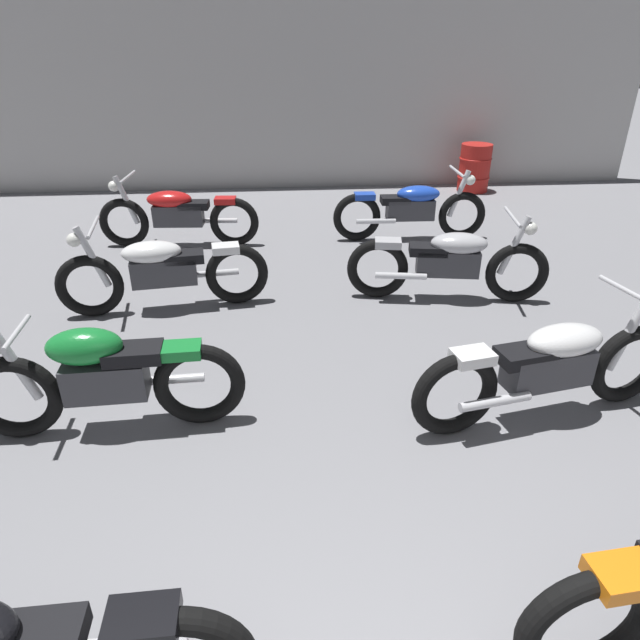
{
  "coord_description": "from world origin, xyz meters",
  "views": [
    {
      "loc": [
        -0.35,
        -0.48,
        2.64
      ],
      "look_at": [
        0.0,
        3.58,
        0.55
      ],
      "focal_mm": 31.42,
      "sensor_mm": 36.0,
      "label": 1
    }
  ],
  "objects_px": {
    "motorcycle_left_row_2": "(163,270)",
    "motorcycle_right_row_2": "(449,261)",
    "motorcycle_right_row_1": "(550,365)",
    "motorcycle_left_row_3": "(177,214)",
    "oil_drum": "(474,168)",
    "motorcycle_right_row_3": "(411,208)",
    "motorcycle_left_row_1": "(104,377)"
  },
  "relations": [
    {
      "from": "motorcycle_left_row_2",
      "to": "motorcycle_right_row_2",
      "type": "bearing_deg",
      "value": -0.17
    },
    {
      "from": "motorcycle_right_row_3",
      "to": "oil_drum",
      "type": "height_order",
      "value": "motorcycle_right_row_3"
    },
    {
      "from": "motorcycle_right_row_1",
      "to": "oil_drum",
      "type": "distance_m",
      "value": 7.03
    },
    {
      "from": "motorcycle_left_row_1",
      "to": "motorcycle_right_row_1",
      "type": "bearing_deg",
      "value": -2.06
    },
    {
      "from": "motorcycle_left_row_3",
      "to": "motorcycle_right_row_3",
      "type": "height_order",
      "value": "same"
    },
    {
      "from": "motorcycle_right_row_3",
      "to": "oil_drum",
      "type": "bearing_deg",
      "value": 55.48
    },
    {
      "from": "motorcycle_right_row_2",
      "to": "motorcycle_left_row_2",
      "type": "bearing_deg",
      "value": 179.83
    },
    {
      "from": "motorcycle_left_row_2",
      "to": "motorcycle_left_row_3",
      "type": "xyz_separation_m",
      "value": [
        -0.13,
        2.03,
        0.0
      ]
    },
    {
      "from": "oil_drum",
      "to": "motorcycle_right_row_2",
      "type": "bearing_deg",
      "value": -111.82
    },
    {
      "from": "motorcycle_left_row_1",
      "to": "oil_drum",
      "type": "height_order",
      "value": "motorcycle_left_row_1"
    },
    {
      "from": "motorcycle_left_row_2",
      "to": "oil_drum",
      "type": "bearing_deg",
      "value": 43.47
    },
    {
      "from": "motorcycle_left_row_2",
      "to": "motorcycle_right_row_1",
      "type": "xyz_separation_m",
      "value": [
        3.17,
        -2.16,
        0.0
      ]
    },
    {
      "from": "motorcycle_left_row_3",
      "to": "oil_drum",
      "type": "relative_size",
      "value": 2.56
    },
    {
      "from": "motorcycle_left_row_3",
      "to": "oil_drum",
      "type": "distance_m",
      "value": 5.68
    },
    {
      "from": "motorcycle_left_row_1",
      "to": "motorcycle_right_row_1",
      "type": "xyz_separation_m",
      "value": [
        3.25,
        -0.12,
        -0.01
      ]
    },
    {
      "from": "motorcycle_right_row_2",
      "to": "motorcycle_left_row_3",
      "type": "bearing_deg",
      "value": 147.25
    },
    {
      "from": "motorcycle_left_row_1",
      "to": "motorcycle_right_row_3",
      "type": "bearing_deg",
      "value": 51.97
    },
    {
      "from": "motorcycle_left_row_1",
      "to": "motorcycle_left_row_3",
      "type": "distance_m",
      "value": 4.07
    },
    {
      "from": "motorcycle_right_row_1",
      "to": "motorcycle_right_row_2",
      "type": "height_order",
      "value": "same"
    },
    {
      "from": "motorcycle_right_row_2",
      "to": "motorcycle_right_row_3",
      "type": "height_order",
      "value": "same"
    },
    {
      "from": "motorcycle_left_row_2",
      "to": "motorcycle_right_row_2",
      "type": "height_order",
      "value": "same"
    },
    {
      "from": "motorcycle_right_row_1",
      "to": "motorcycle_right_row_2",
      "type": "bearing_deg",
      "value": 93.36
    },
    {
      "from": "motorcycle_left_row_2",
      "to": "motorcycle_right_row_2",
      "type": "xyz_separation_m",
      "value": [
        3.04,
        -0.01,
        0.0
      ]
    },
    {
      "from": "motorcycle_left_row_2",
      "to": "motorcycle_right_row_3",
      "type": "distance_m",
      "value": 3.71
    },
    {
      "from": "oil_drum",
      "to": "motorcycle_left_row_3",
      "type": "bearing_deg",
      "value": -152.49
    },
    {
      "from": "motorcycle_left_row_1",
      "to": "motorcycle_left_row_3",
      "type": "bearing_deg",
      "value": 90.69
    },
    {
      "from": "motorcycle_left_row_3",
      "to": "motorcycle_right_row_1",
      "type": "distance_m",
      "value": 5.33
    },
    {
      "from": "motorcycle_right_row_2",
      "to": "motorcycle_right_row_1",
      "type": "bearing_deg",
      "value": -86.64
    },
    {
      "from": "motorcycle_left_row_1",
      "to": "motorcycle_left_row_3",
      "type": "xyz_separation_m",
      "value": [
        -0.05,
        4.07,
        -0.01
      ]
    },
    {
      "from": "motorcycle_right_row_3",
      "to": "motorcycle_left_row_2",
      "type": "bearing_deg",
      "value": -146.81
    },
    {
      "from": "motorcycle_left_row_3",
      "to": "motorcycle_right_row_3",
      "type": "bearing_deg",
      "value": 0.01
    },
    {
      "from": "motorcycle_left_row_1",
      "to": "motorcycle_left_row_3",
      "type": "height_order",
      "value": "motorcycle_left_row_3"
    }
  ]
}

